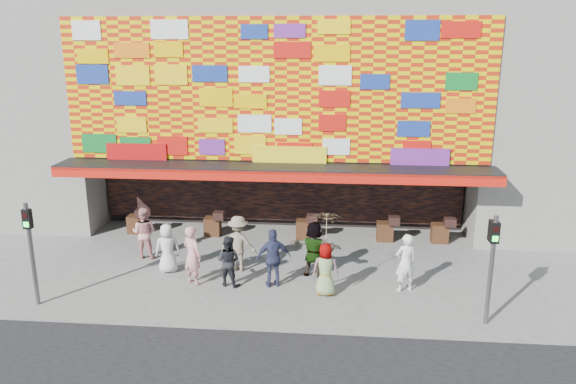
{
  "coord_description": "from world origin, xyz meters",
  "views": [
    {
      "loc": [
        2.18,
        -15.32,
        7.35
      ],
      "look_at": [
        0.62,
        2.0,
        2.51
      ],
      "focal_mm": 35.0,
      "sensor_mm": 36.0,
      "label": 1
    }
  ],
  "objects_px": {
    "signal_right": "(492,258)",
    "ped_a": "(167,248)",
    "ped_d": "(239,243)",
    "ped_b": "(192,255)",
    "signal_left": "(30,243)",
    "parasol": "(326,227)",
    "ped_c": "(228,261)",
    "ped_g": "(326,270)",
    "ped_h": "(405,263)",
    "ped_f": "(314,249)",
    "ped_i": "(144,233)",
    "ped_e": "(273,258)"
  },
  "relations": [
    {
      "from": "ped_g",
      "to": "ped_h",
      "type": "distance_m",
      "value": 2.4
    },
    {
      "from": "ped_e",
      "to": "ped_i",
      "type": "relative_size",
      "value": 1.03
    },
    {
      "from": "ped_d",
      "to": "ped_e",
      "type": "relative_size",
      "value": 1.0
    },
    {
      "from": "ped_b",
      "to": "ped_f",
      "type": "relative_size",
      "value": 1.04
    },
    {
      "from": "ped_e",
      "to": "ped_h",
      "type": "bearing_deg",
      "value": 162.19
    },
    {
      "from": "signal_left",
      "to": "ped_d",
      "type": "relative_size",
      "value": 1.64
    },
    {
      "from": "ped_i",
      "to": "ped_g",
      "type": "bearing_deg",
      "value": 163.89
    },
    {
      "from": "ped_c",
      "to": "ped_f",
      "type": "relative_size",
      "value": 0.88
    },
    {
      "from": "signal_right",
      "to": "ped_g",
      "type": "height_order",
      "value": "signal_right"
    },
    {
      "from": "ped_c",
      "to": "ped_i",
      "type": "height_order",
      "value": "ped_i"
    },
    {
      "from": "signal_left",
      "to": "ped_g",
      "type": "distance_m",
      "value": 8.29
    },
    {
      "from": "signal_right",
      "to": "ped_a",
      "type": "bearing_deg",
      "value": 164.71
    },
    {
      "from": "ped_f",
      "to": "parasol",
      "type": "distance_m",
      "value": 1.86
    },
    {
      "from": "ped_b",
      "to": "ped_d",
      "type": "distance_m",
      "value": 1.69
    },
    {
      "from": "ped_a",
      "to": "ped_d",
      "type": "distance_m",
      "value": 2.27
    },
    {
      "from": "ped_b",
      "to": "signal_left",
      "type": "bearing_deg",
      "value": 56.11
    },
    {
      "from": "ped_b",
      "to": "ped_e",
      "type": "relative_size",
      "value": 1.02
    },
    {
      "from": "ped_h",
      "to": "parasol",
      "type": "xyz_separation_m",
      "value": [
        -2.35,
        -0.49,
        1.22
      ]
    },
    {
      "from": "ped_d",
      "to": "ped_g",
      "type": "height_order",
      "value": "ped_d"
    },
    {
      "from": "ped_f",
      "to": "ped_i",
      "type": "height_order",
      "value": "ped_f"
    },
    {
      "from": "signal_right",
      "to": "ped_f",
      "type": "height_order",
      "value": "signal_right"
    },
    {
      "from": "parasol",
      "to": "ped_d",
      "type": "bearing_deg",
      "value": 150.95
    },
    {
      "from": "ped_d",
      "to": "parasol",
      "type": "bearing_deg",
      "value": 158.71
    },
    {
      "from": "ped_a",
      "to": "ped_g",
      "type": "bearing_deg",
      "value": 150.37
    },
    {
      "from": "parasol",
      "to": "ped_f",
      "type": "bearing_deg",
      "value": 106.55
    },
    {
      "from": "ped_a",
      "to": "ped_f",
      "type": "relative_size",
      "value": 0.9
    },
    {
      "from": "ped_d",
      "to": "ped_h",
      "type": "height_order",
      "value": "ped_d"
    },
    {
      "from": "signal_right",
      "to": "ped_d",
      "type": "bearing_deg",
      "value": 157.76
    },
    {
      "from": "ped_e",
      "to": "ped_g",
      "type": "relative_size",
      "value": 1.15
    },
    {
      "from": "ped_b",
      "to": "ped_g",
      "type": "relative_size",
      "value": 1.17
    },
    {
      "from": "signal_right",
      "to": "ped_d",
      "type": "distance_m",
      "value": 7.76
    },
    {
      "from": "ped_d",
      "to": "signal_right",
      "type": "bearing_deg",
      "value": 165.52
    },
    {
      "from": "signal_right",
      "to": "ped_c",
      "type": "distance_m",
      "value": 7.53
    },
    {
      "from": "ped_b",
      "to": "ped_e",
      "type": "bearing_deg",
      "value": -145.84
    },
    {
      "from": "ped_c",
      "to": "ped_a",
      "type": "bearing_deg",
      "value": -5.18
    },
    {
      "from": "signal_left",
      "to": "parasol",
      "type": "distance_m",
      "value": 8.23
    },
    {
      "from": "ped_i",
      "to": "ped_e",
      "type": "bearing_deg",
      "value": 162.33
    },
    {
      "from": "signal_left",
      "to": "ped_f",
      "type": "bearing_deg",
      "value": 19.21
    },
    {
      "from": "ped_b",
      "to": "ped_h",
      "type": "height_order",
      "value": "ped_b"
    },
    {
      "from": "signal_left",
      "to": "ped_d",
      "type": "xyz_separation_m",
      "value": [
        5.27,
        2.91,
        -0.95
      ]
    },
    {
      "from": "ped_i",
      "to": "ped_b",
      "type": "bearing_deg",
      "value": 142.61
    },
    {
      "from": "ped_i",
      "to": "parasol",
      "type": "relative_size",
      "value": 1.0
    },
    {
      "from": "ped_h",
      "to": "parasol",
      "type": "relative_size",
      "value": 1.01
    },
    {
      "from": "signal_left",
      "to": "ped_h",
      "type": "xyz_separation_m",
      "value": [
        10.46,
        1.83,
        -0.97
      ]
    },
    {
      "from": "ped_b",
      "to": "ped_g",
      "type": "distance_m",
      "value": 4.08
    },
    {
      "from": "ped_c",
      "to": "parasol",
      "type": "distance_m",
      "value": 3.26
    },
    {
      "from": "ped_c",
      "to": "ped_h",
      "type": "bearing_deg",
      "value": -163.57
    },
    {
      "from": "ped_b",
      "to": "ped_d",
      "type": "relative_size",
      "value": 1.02
    },
    {
      "from": "ped_b",
      "to": "ped_c",
      "type": "relative_size",
      "value": 1.19
    },
    {
      "from": "signal_right",
      "to": "ped_a",
      "type": "height_order",
      "value": "signal_right"
    }
  ]
}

